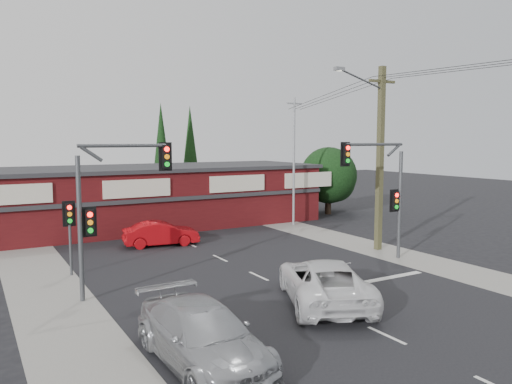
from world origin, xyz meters
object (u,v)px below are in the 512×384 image
white_suv (324,281)px  red_sedan (161,234)px  shop_building (135,197)px  utility_pole (379,152)px  silver_suv (202,335)px

white_suv → red_sedan: 12.94m
red_sedan → shop_building: (0.56, 6.91, 1.43)m
red_sedan → utility_pole: 13.06m
silver_suv → utility_pole: utility_pole is taller
white_suv → shop_building: size_ratio=0.22×
silver_suv → shop_building: 22.70m
silver_suv → red_sedan: size_ratio=1.31×
white_suv → utility_pole: size_ratio=0.60×
white_suv → red_sedan: white_suv is taller
red_sedan → shop_building: bearing=4.6°
white_suv → utility_pole: (8.10, 5.73, 4.57)m
red_sedan → shop_building: size_ratio=0.16×
white_suv → red_sedan: size_ratio=1.40×
white_suv → silver_suv: size_ratio=1.07×
white_suv → shop_building: shop_building is taller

